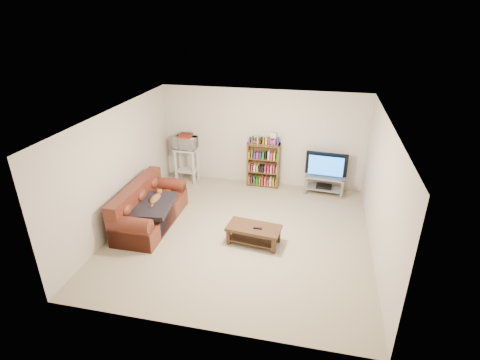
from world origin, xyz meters
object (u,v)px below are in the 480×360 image
(sofa, at_px, (148,210))
(coffee_table, at_px, (254,232))
(bookshelf, at_px, (263,164))
(tv_stand, at_px, (324,182))

(sofa, height_order, coffee_table, sofa)
(bookshelf, bearing_deg, coffee_table, -83.34)
(tv_stand, height_order, bookshelf, bookshelf)
(tv_stand, xyz_separation_m, bookshelf, (-1.51, 0.11, 0.28))
(coffee_table, bearing_deg, bookshelf, 102.26)
(tv_stand, distance_m, bookshelf, 1.54)
(sofa, distance_m, tv_stand, 4.18)
(coffee_table, relative_size, tv_stand, 1.12)
(sofa, distance_m, bookshelf, 3.10)
(sofa, distance_m, coffee_table, 2.30)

